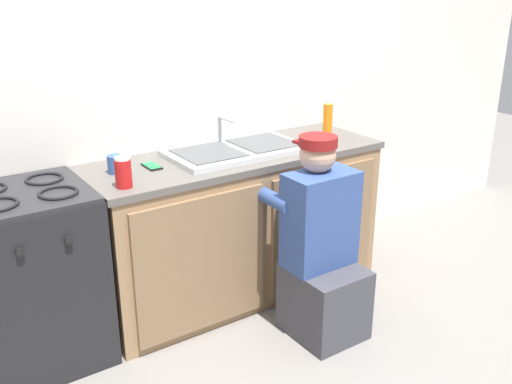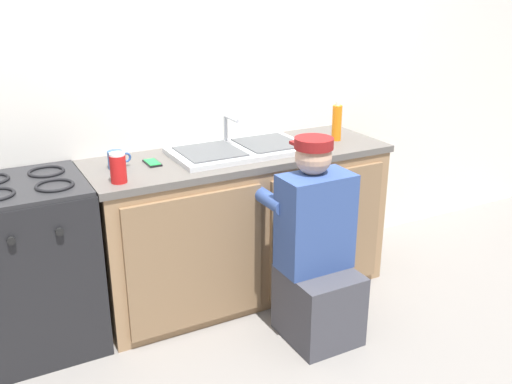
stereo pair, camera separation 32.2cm
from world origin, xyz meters
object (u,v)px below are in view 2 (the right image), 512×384
(cell_phone, at_px, (152,163))
(sink_double_basin, at_px, (240,149))
(soda_cup_red, at_px, (118,168))
(plumber_person, at_px, (316,258))
(coffee_mug, at_px, (116,160))
(stove_range, at_px, (34,266))
(soap_bottle_orange, at_px, (337,122))

(cell_phone, bearing_deg, sink_double_basin, -3.17)
(sink_double_basin, bearing_deg, soda_cup_red, -166.18)
(plumber_person, xyz_separation_m, coffee_mug, (-0.85, 0.67, 0.49))
(coffee_mug, bearing_deg, soda_cup_red, -102.20)
(sink_double_basin, xyz_separation_m, plumber_person, (0.14, -0.62, -0.46))
(sink_double_basin, distance_m, plumber_person, 0.79)
(stove_range, distance_m, cell_phone, 0.81)
(plumber_person, xyz_separation_m, soda_cup_red, (-0.90, 0.43, 0.52))
(sink_double_basin, relative_size, coffee_mug, 6.35)
(cell_phone, height_order, soap_bottle_orange, soap_bottle_orange)
(soda_cup_red, relative_size, soap_bottle_orange, 0.61)
(soda_cup_red, relative_size, cell_phone, 1.09)
(coffee_mug, bearing_deg, cell_phone, -4.81)
(sink_double_basin, bearing_deg, coffee_mug, 176.39)
(sink_double_basin, xyz_separation_m, soap_bottle_orange, (0.66, -0.04, 0.09))
(plumber_person, distance_m, soda_cup_red, 1.13)
(plumber_person, height_order, soda_cup_red, plumber_person)
(soda_cup_red, distance_m, coffee_mug, 0.24)
(stove_range, xyz_separation_m, soda_cup_red, (0.43, -0.19, 0.52))
(cell_phone, bearing_deg, soda_cup_red, -138.20)
(soap_bottle_orange, bearing_deg, stove_range, 178.85)
(stove_range, distance_m, soda_cup_red, 0.70)
(stove_range, bearing_deg, sink_double_basin, 0.10)
(stove_range, height_order, cell_phone, stove_range)
(soda_cup_red, xyz_separation_m, coffee_mug, (0.05, 0.23, -0.03))
(plumber_person, relative_size, soap_bottle_orange, 4.42)
(stove_range, relative_size, soda_cup_red, 6.07)
(stove_range, height_order, coffee_mug, coffee_mug)
(plumber_person, bearing_deg, soda_cup_red, 154.29)
(stove_range, xyz_separation_m, coffee_mug, (0.48, 0.05, 0.49))
(sink_double_basin, height_order, cell_phone, sink_double_basin)
(cell_phone, bearing_deg, soap_bottle_orange, -3.32)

